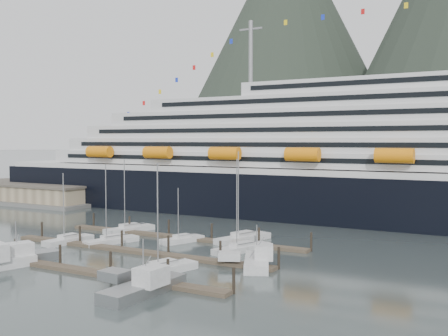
{
  "coord_description": "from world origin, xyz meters",
  "views": [
    {
      "loc": [
        46.11,
        -60.44,
        17.3
      ],
      "look_at": [
        0.74,
        22.0,
        12.37
      ],
      "focal_mm": 42.0,
      "sensor_mm": 36.0,
      "label": 1
    }
  ],
  "objects": [
    {
      "name": "sailboat_e",
      "position": [
        -17.1,
        17.17,
        0.42
      ],
      "size": [
        5.54,
        10.36,
        14.19
      ],
      "rotation": [
        0.0,
        0.0,
        1.26
      ],
      "color": "#BDBDBD",
      "rests_on": "ground"
    },
    {
      "name": "trawler_e",
      "position": [
        15.74,
        3.8,
        0.84
      ],
      "size": [
        8.69,
        10.24,
        6.33
      ],
      "rotation": [
        0.0,
        0.0,
        1.99
      ],
      "color": "#BDBDBD",
      "rests_on": "ground"
    },
    {
      "name": "warehouse",
      "position": [
        -72.0,
        42.0,
        2.25
      ],
      "size": [
        46.0,
        20.0,
        5.8
      ],
      "color": "#595956",
      "rests_on": "ground"
    },
    {
      "name": "sailboat_h",
      "position": [
        6.68,
        -5.1,
        0.44
      ],
      "size": [
        5.32,
        10.01,
        14.95
      ],
      "rotation": [
        0.0,
        0.0,
        1.29
      ],
      "color": "#BDBDBD",
      "rests_on": "ground"
    },
    {
      "name": "sailboat_d",
      "position": [
        9.59,
        11.66,
        0.42
      ],
      "size": [
        6.03,
        10.74,
        14.92
      ],
      "rotation": [
        0.0,
        0.0,
        1.21
      ],
      "color": "#BDBDBD",
      "rests_on": "ground"
    },
    {
      "name": "ground",
      "position": [
        0.0,
        0.0,
        0.0
      ],
      "size": [
        1600.0,
        1600.0,
        0.0
      ],
      "primitive_type": "plane",
      "color": "#465251",
      "rests_on": "ground"
    },
    {
      "name": "sailboat_b",
      "position": [
        -12.49,
        6.76,
        0.41
      ],
      "size": [
        5.5,
        9.63,
        13.76
      ],
      "rotation": [
        0.0,
        0.0,
        1.22
      ],
      "color": "#BDBDBD",
      "rests_on": "ground"
    },
    {
      "name": "trawler_d",
      "position": [
        9.96,
        -13.84,
        0.88
      ],
      "size": [
        8.72,
        11.77,
        6.88
      ],
      "rotation": [
        0.0,
        0.0,
        1.51
      ],
      "color": "gray",
      "rests_on": "ground"
    },
    {
      "name": "sailboat_a",
      "position": [
        -19.03,
        3.5,
        0.41
      ],
      "size": [
        3.59,
        9.13,
        12.35
      ],
      "rotation": [
        0.0,
        0.0,
        1.45
      ],
      "color": "#BDBDBD",
      "rests_on": "ground"
    },
    {
      "name": "cruise_ship",
      "position": [
        30.03,
        54.94,
        12.04
      ],
      "size": [
        210.0,
        30.4,
        50.3
      ],
      "color": "black",
      "rests_on": "ground"
    },
    {
      "name": "sailboat_f",
      "position": [
        -2.63,
        13.36,
        0.38
      ],
      "size": [
        5.01,
        8.25,
        9.72
      ],
      "rotation": [
        0.0,
        0.0,
        1.2
      ],
      "color": "#BDBDBD",
      "rests_on": "ground"
    },
    {
      "name": "dock_near",
      "position": [
        -4.93,
        -9.95,
        0.31
      ],
      "size": [
        48.18,
        2.28,
        3.2
      ],
      "color": "#473A2E",
      "rests_on": "ground"
    },
    {
      "name": "trawler_a",
      "position": [
        -14.94,
        -10.53,
        0.85
      ],
      "size": [
        9.85,
        12.2,
        6.48
      ],
      "rotation": [
        0.0,
        0.0,
        1.18
      ],
      "color": "gray",
      "rests_on": "ground"
    },
    {
      "name": "dock_far",
      "position": [
        -4.93,
        16.05,
        0.31
      ],
      "size": [
        48.18,
        2.28,
        3.2
      ],
      "color": "#473A2E",
      "rests_on": "ground"
    },
    {
      "name": "sailboat_g",
      "position": [
        5.99,
        19.2,
        0.44
      ],
      "size": [
        6.24,
        11.58,
        15.96
      ],
      "rotation": [
        0.0,
        0.0,
        1.25
      ],
      "color": "#BDBDBD",
      "rests_on": "ground"
    },
    {
      "name": "dock_mid",
      "position": [
        -4.93,
        3.05,
        0.31
      ],
      "size": [
        48.18,
        2.28,
        3.2
      ],
      "color": "#473A2E",
      "rests_on": "ground"
    }
  ]
}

